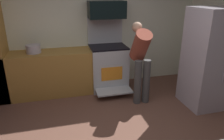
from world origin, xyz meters
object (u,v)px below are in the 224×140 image
(stock_pot, at_px, (33,49))
(microwave, at_px, (107,10))
(refrigerator, at_px, (212,59))
(person_cook, at_px, (141,57))
(oven_range, at_px, (108,66))

(stock_pot, bearing_deg, microwave, 3.08)
(microwave, xyz_separation_m, refrigerator, (1.65, -1.25, -0.78))
(refrigerator, relative_size, person_cook, 1.20)
(oven_range, height_order, person_cook, oven_range)
(refrigerator, relative_size, stock_pot, 6.43)
(refrigerator, bearing_deg, oven_range, 144.93)
(oven_range, distance_m, stock_pot, 1.56)
(microwave, height_order, person_cook, microwave)
(oven_range, bearing_deg, refrigerator, -35.07)
(microwave, distance_m, stock_pot, 1.64)
(refrigerator, height_order, person_cook, refrigerator)
(oven_range, relative_size, refrigerator, 0.84)
(refrigerator, bearing_deg, stock_pot, 159.52)
(person_cook, distance_m, stock_pot, 2.07)
(person_cook, height_order, stock_pot, person_cook)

